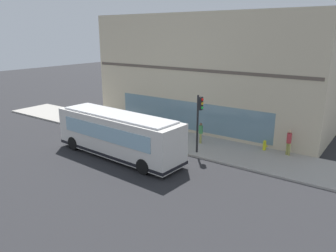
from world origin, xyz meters
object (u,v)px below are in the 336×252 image
object	(u,v)px
city_bus_nearside	(118,135)
fire_hydrant	(265,145)
pedestrian_near_building_entrance	(201,132)
newspaper_vending_box	(165,128)
pedestrian_by_light_pole	(289,141)
pedestrian_walking_along_curb	(128,120)
traffic_light_near_corner	(199,113)
pedestrian_near_hydrant	(125,123)

from	to	relation	value
city_bus_nearside	fire_hydrant	xyz separation A→B (m)	(6.77, -7.99, -1.04)
pedestrian_near_building_entrance	newspaper_vending_box	size ratio (longest dim) A/B	1.78
pedestrian_by_light_pole	pedestrian_walking_along_curb	world-z (taller)	pedestrian_by_light_pole
pedestrian_by_light_pole	fire_hydrant	bearing A→B (deg)	88.17
city_bus_nearside	pedestrian_near_building_entrance	world-z (taller)	city_bus_nearside
fire_hydrant	pedestrian_by_light_pole	size ratio (longest dim) A/B	0.41
city_bus_nearside	traffic_light_near_corner	bearing A→B (deg)	-50.86
traffic_light_near_corner	fire_hydrant	size ratio (longest dim) A/B	5.56
pedestrian_near_building_entrance	city_bus_nearside	bearing A→B (deg)	147.85
city_bus_nearside	pedestrian_near_hydrant	distance (m)	4.44
fire_hydrant	pedestrian_by_light_pole	world-z (taller)	pedestrian_by_light_pole
fire_hydrant	pedestrian_near_building_entrance	size ratio (longest dim) A/B	0.46
pedestrian_by_light_pole	city_bus_nearside	bearing A→B (deg)	124.81
pedestrian_near_hydrant	pedestrian_by_light_pole	distance (m)	12.70
pedestrian_walking_along_curb	newspaper_vending_box	xyz separation A→B (m)	(1.44, -2.82, -0.57)
pedestrian_walking_along_curb	newspaper_vending_box	world-z (taller)	pedestrian_walking_along_curb
traffic_light_near_corner	newspaper_vending_box	xyz separation A→B (m)	(2.35, 4.68, -2.41)
pedestrian_by_light_pole	newspaper_vending_box	distance (m)	10.05
city_bus_nearside	pedestrian_by_light_pole	size ratio (longest dim) A/B	5.58
city_bus_nearside	pedestrian_walking_along_curb	distance (m)	5.46
pedestrian_near_hydrant	pedestrian_walking_along_curb	distance (m)	1.03
fire_hydrant	city_bus_nearside	bearing A→B (deg)	130.29
traffic_light_near_corner	fire_hydrant	world-z (taller)	traffic_light_near_corner
newspaper_vending_box	pedestrian_near_hydrant	bearing A→B (deg)	135.43
pedestrian_by_light_pole	pedestrian_walking_along_curb	bearing A→B (deg)	100.06
fire_hydrant	pedestrian_walking_along_curb	bearing A→B (deg)	101.80
newspaper_vending_box	pedestrian_walking_along_curb	bearing A→B (deg)	117.13
pedestrian_near_hydrant	pedestrian_walking_along_curb	xyz separation A→B (m)	(0.89, 0.51, -0.03)
traffic_light_near_corner	pedestrian_by_light_pole	bearing A→B (deg)	-59.11
city_bus_nearside	pedestrian_by_light_pole	distance (m)	11.78
pedestrian_near_building_entrance	newspaper_vending_box	world-z (taller)	pedestrian_near_building_entrance
pedestrian_near_hydrant	pedestrian_near_building_entrance	world-z (taller)	pedestrian_near_hydrant
fire_hydrant	pedestrian_by_light_pole	bearing A→B (deg)	-91.83
newspaper_vending_box	pedestrian_by_light_pole	bearing A→B (deg)	-85.25
city_bus_nearside	pedestrian_walking_along_curb	size ratio (longest dim) A/B	5.74
pedestrian_by_light_pole	traffic_light_near_corner	bearing A→B (deg)	120.89
pedestrian_near_hydrant	fire_hydrant	bearing A→B (deg)	-73.14
pedestrian_walking_along_curb	pedestrian_near_building_entrance	bearing A→B (deg)	-81.36
fire_hydrant	pedestrian_by_light_pole	distance (m)	1.81
city_bus_nearside	pedestrian_near_hydrant	bearing A→B (deg)	36.56
newspaper_vending_box	city_bus_nearside	bearing A→B (deg)	-176.77
pedestrian_near_hydrant	pedestrian_by_light_pole	size ratio (longest dim) A/B	1.00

